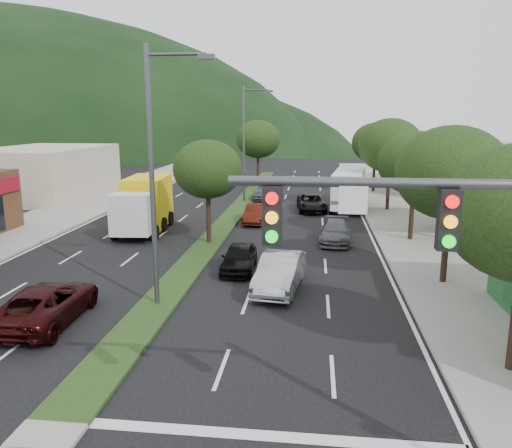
# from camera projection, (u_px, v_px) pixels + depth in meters

# --- Properties ---
(ground) EXTENTS (160.00, 160.00, 0.00)m
(ground) POSITION_uv_depth(u_px,v_px,m) (57.00, 426.00, 12.22)
(ground) COLOR black
(ground) RESTS_ON ground
(sidewalk_right) EXTENTS (5.00, 90.00, 0.15)m
(sidewalk_right) POSITION_uv_depth(u_px,v_px,m) (404.00, 223.00, 35.06)
(sidewalk_right) COLOR gray
(sidewalk_right) RESTS_ON ground
(sidewalk_left) EXTENTS (6.00, 90.00, 0.15)m
(sidewalk_left) POSITION_uv_depth(u_px,v_px,m) (61.00, 215.00, 37.95)
(sidewalk_left) COLOR gray
(sidewalk_left) RESTS_ON ground
(median) EXTENTS (1.60, 56.00, 0.12)m
(median) POSITION_uv_depth(u_px,v_px,m) (235.00, 212.00, 39.39)
(median) COLOR #193312
(median) RESTS_ON ground
(traffic_signal) EXTENTS (6.12, 0.40, 7.00)m
(traffic_signal) POSITION_uv_depth(u_px,v_px,m) (479.00, 279.00, 8.72)
(traffic_signal) COLOR #47494C
(traffic_signal) RESTS_ON ground
(bldg_left_far) EXTENTS (9.00, 14.00, 4.60)m
(bldg_left_far) POSITION_uv_depth(u_px,v_px,m) (46.00, 172.00, 46.89)
(bldg_left_far) COLOR beige
(bldg_left_far) RESTS_ON ground
(bldg_right_far) EXTENTS (10.00, 16.00, 5.20)m
(bldg_right_far) POSITION_uv_depth(u_px,v_px,m) (443.00, 163.00, 52.18)
(bldg_right_far) COLOR beige
(bldg_right_far) RESTS_ON ground
(tree_r_b) EXTENTS (4.80, 4.80, 6.94)m
(tree_r_b) POSITION_uv_depth(u_px,v_px,m) (452.00, 173.00, 21.45)
(tree_r_b) COLOR black
(tree_r_b) RESTS_ON sidewalk_right
(tree_r_c) EXTENTS (4.40, 4.40, 6.48)m
(tree_r_c) POSITION_uv_depth(u_px,v_px,m) (415.00, 163.00, 29.27)
(tree_r_c) COLOR black
(tree_r_c) RESTS_ON sidewalk_right
(tree_r_d) EXTENTS (5.00, 5.00, 7.17)m
(tree_r_d) POSITION_uv_depth(u_px,v_px,m) (391.00, 146.00, 38.89)
(tree_r_d) COLOR black
(tree_r_d) RESTS_ON sidewalk_right
(tree_r_e) EXTENTS (4.60, 4.60, 6.71)m
(tree_r_e) POSITION_uv_depth(u_px,v_px,m) (375.00, 143.00, 48.66)
(tree_r_e) COLOR black
(tree_r_e) RESTS_ON sidewalk_right
(tree_med_near) EXTENTS (4.00, 4.00, 6.02)m
(tree_med_near) POSITION_uv_depth(u_px,v_px,m) (208.00, 169.00, 28.76)
(tree_med_near) COLOR black
(tree_med_near) RESTS_ON median
(tree_med_far) EXTENTS (4.80, 4.80, 6.94)m
(tree_med_far) POSITION_uv_depth(u_px,v_px,m) (258.00, 139.00, 53.88)
(tree_med_far) COLOR black
(tree_med_far) RESTS_ON median
(streetlight_near) EXTENTS (2.60, 0.25, 10.00)m
(streetlight_near) POSITION_uv_depth(u_px,v_px,m) (157.00, 166.00, 18.78)
(streetlight_near) COLOR #47494C
(streetlight_near) RESTS_ON ground
(streetlight_mid) EXTENTS (2.60, 0.25, 10.00)m
(streetlight_mid) POSITION_uv_depth(u_px,v_px,m) (246.00, 138.00, 43.05)
(streetlight_mid) COLOR #47494C
(streetlight_mid) RESTS_ON ground
(sedan_silver) EXTENTS (2.18, 4.88, 1.56)m
(sedan_silver) POSITION_uv_depth(u_px,v_px,m) (280.00, 272.00, 21.70)
(sedan_silver) COLOR #A5A8AD
(sedan_silver) RESTS_ON ground
(suv_maroon) EXTENTS (2.57, 5.27, 1.44)m
(suv_maroon) POSITION_uv_depth(u_px,v_px,m) (46.00, 303.00, 18.25)
(suv_maroon) COLOR black
(suv_maroon) RESTS_ON ground
(car_queue_a) EXTENTS (1.58, 3.87, 1.31)m
(car_queue_a) POSITION_uv_depth(u_px,v_px,m) (239.00, 258.00, 24.38)
(car_queue_a) COLOR black
(car_queue_a) RESTS_ON ground
(car_queue_b) EXTENTS (2.06, 4.48, 1.27)m
(car_queue_b) POSITION_uv_depth(u_px,v_px,m) (335.00, 232.00, 29.95)
(car_queue_b) COLOR #4E4F54
(car_queue_b) RESTS_ON ground
(car_queue_c) EXTENTS (1.65, 4.11, 1.33)m
(car_queue_c) POSITION_uv_depth(u_px,v_px,m) (256.00, 214.00, 35.41)
(car_queue_c) COLOR #46140B
(car_queue_c) RESTS_ON ground
(car_queue_d) EXTENTS (2.59, 4.88, 1.31)m
(car_queue_d) POSITION_uv_depth(u_px,v_px,m) (312.00, 203.00, 39.83)
(car_queue_d) COLOR black
(car_queue_d) RESTS_ON ground
(car_queue_e) EXTENTS (1.91, 3.85, 1.26)m
(car_queue_e) POSITION_uv_depth(u_px,v_px,m) (262.00, 193.00, 45.19)
(car_queue_e) COLOR #58575C
(car_queue_e) RESTS_ON ground
(box_truck) EXTENTS (3.19, 7.21, 3.47)m
(box_truck) POSITION_uv_depth(u_px,v_px,m) (145.00, 206.00, 32.79)
(box_truck) COLOR silver
(box_truck) RESTS_ON ground
(motorhome) EXTENTS (3.43, 8.33, 3.11)m
(motorhome) POSITION_uv_depth(u_px,v_px,m) (349.00, 188.00, 40.93)
(motorhome) COLOR white
(motorhome) RESTS_ON ground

